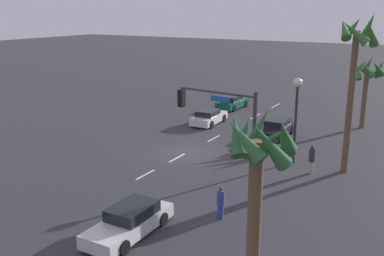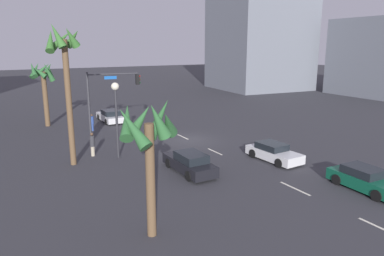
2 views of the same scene
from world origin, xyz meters
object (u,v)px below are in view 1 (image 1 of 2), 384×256
(pedestrian_0, at_px, (221,202))
(car_3, at_px, (130,221))
(car_1, at_px, (209,117))
(pedestrian_1, at_px, (312,158))
(traffic_signal, at_px, (225,125))
(streetlamp, at_px, (297,103))
(palm_tree_1, at_px, (258,161))
(palm_tree_0, at_px, (356,57))
(car_0, at_px, (276,129))
(car_2, at_px, (233,102))
(palm_tree_2, at_px, (368,74))

(pedestrian_0, bearing_deg, car_3, -39.91)
(car_1, height_order, pedestrian_1, pedestrian_1)
(traffic_signal, height_order, streetlamp, traffic_signal)
(traffic_signal, distance_m, palm_tree_1, 8.18)
(palm_tree_0, bearing_deg, car_0, -130.43)
(car_3, bearing_deg, pedestrian_0, 140.09)
(pedestrian_1, bearing_deg, car_0, -145.30)
(pedestrian_0, xyz_separation_m, pedestrian_1, (-8.18, 2.05, 0.09))
(pedestrian_1, bearing_deg, car_1, -124.07)
(car_3, xyz_separation_m, palm_tree_1, (1.07, 6.31, 4.27))
(streetlamp, bearing_deg, pedestrian_1, 49.33)
(car_0, height_order, traffic_signal, traffic_signal)
(traffic_signal, relative_size, palm_tree_0, 0.61)
(car_0, distance_m, car_3, 18.19)
(car_3, bearing_deg, palm_tree_0, 152.65)
(car_2, height_order, palm_tree_1, palm_tree_1)
(car_0, distance_m, pedestrian_1, 8.10)
(car_1, xyz_separation_m, streetlamp, (6.16, 9.53, 3.35))
(car_1, relative_size, traffic_signal, 0.74)
(pedestrian_0, bearing_deg, car_1, -150.09)
(pedestrian_1, relative_size, palm_tree_1, 0.27)
(car_2, xyz_separation_m, pedestrian_0, (22.35, 9.88, 0.24))
(car_0, xyz_separation_m, pedestrian_1, (6.65, 4.61, 0.32))
(streetlamp, relative_size, palm_tree_2, 0.92)
(car_3, height_order, pedestrian_1, pedestrian_1)
(car_1, bearing_deg, car_3, 18.08)
(car_2, height_order, pedestrian_1, pedestrian_1)
(streetlamp, bearing_deg, palm_tree_0, 88.50)
(car_1, relative_size, pedestrian_1, 2.40)
(traffic_signal, relative_size, pedestrian_1, 3.25)
(car_3, xyz_separation_m, streetlamp, (-12.86, 3.32, 3.34))
(car_1, distance_m, car_2, 6.74)
(palm_tree_0, bearing_deg, palm_tree_1, -1.24)
(car_0, relative_size, streetlamp, 0.83)
(palm_tree_1, bearing_deg, car_0, -162.54)
(traffic_signal, distance_m, pedestrian_1, 7.23)
(streetlamp, height_order, pedestrian_1, streetlamp)
(car_3, distance_m, palm_tree_2, 25.26)
(car_1, xyz_separation_m, pedestrian_0, (15.67, 9.01, 0.26))
(car_0, relative_size, traffic_signal, 0.79)
(car_2, bearing_deg, palm_tree_2, 83.75)
(car_1, xyz_separation_m, palm_tree_1, (20.09, 12.52, 4.29))
(car_1, bearing_deg, palm_tree_1, 31.92)
(pedestrian_1, distance_m, palm_tree_2, 13.30)
(pedestrian_1, height_order, palm_tree_0, palm_tree_0)
(palm_tree_1, bearing_deg, pedestrian_1, -173.42)
(car_3, bearing_deg, car_1, -161.92)
(car_1, xyz_separation_m, palm_tree_2, (-5.29, 11.83, 3.96))
(car_1, distance_m, palm_tree_0, 15.65)
(car_1, distance_m, palm_tree_1, 24.06)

